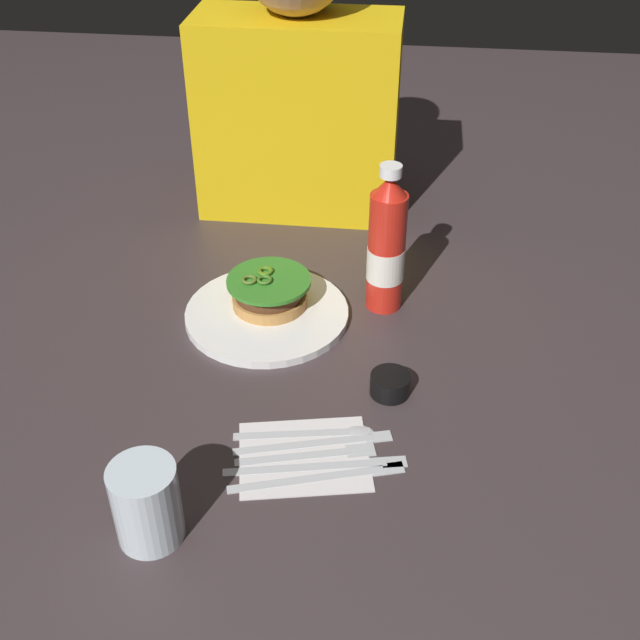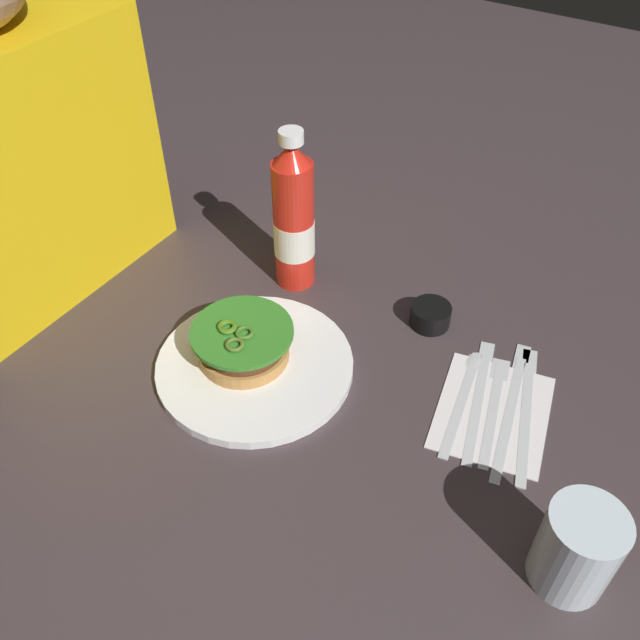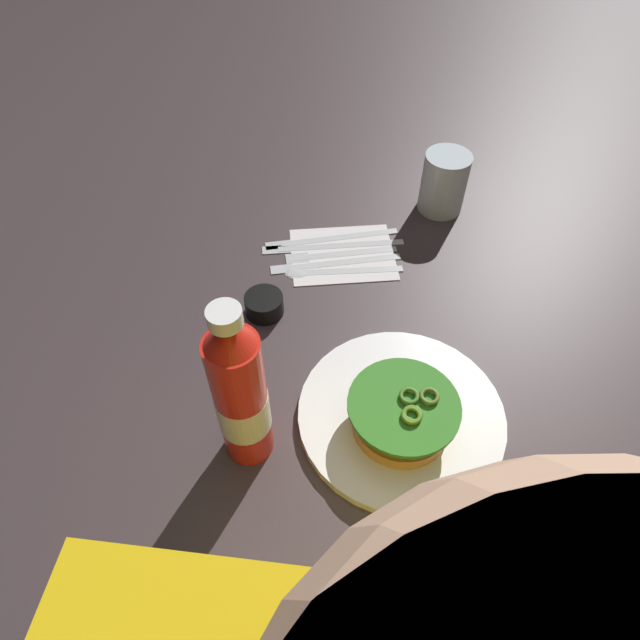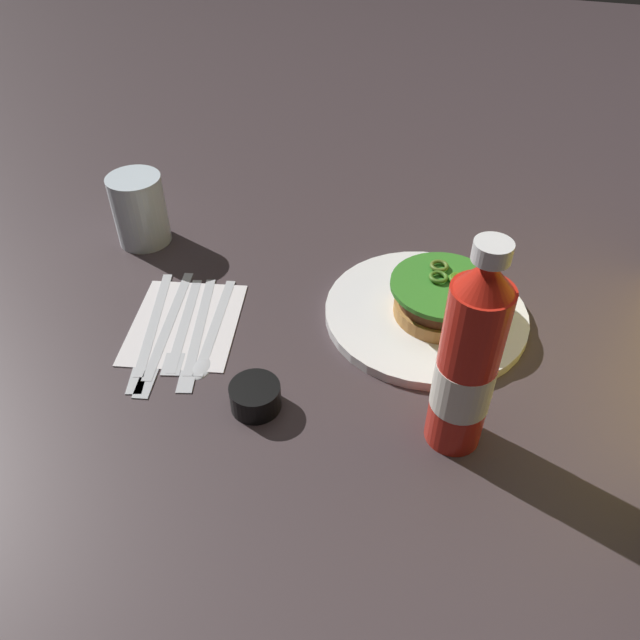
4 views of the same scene
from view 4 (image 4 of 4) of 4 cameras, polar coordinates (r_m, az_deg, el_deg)
The scene contains 12 objects.
ground_plane at distance 0.86m, azimuth 0.95°, elevation 5.28°, with size 3.00×3.00×0.00m, color #3C3032.
dinner_plate at distance 0.78m, azimuth 9.68°, elevation 0.60°, with size 0.25×0.25×0.01m, color white.
burger_sandwich at distance 0.76m, azimuth 11.19°, elevation 2.00°, with size 0.13×0.13×0.05m.
ketchup_bottle at distance 0.58m, azimuth 13.41°, elevation -3.93°, with size 0.06×0.06×0.24m.
water_glass at distance 0.92m, azimuth -16.28°, elevation 9.73°, with size 0.07×0.07×0.10m, color silver.
condiment_cup at distance 0.66m, azimuth -5.98°, elevation -7.02°, with size 0.05×0.05×0.03m, color black.
napkin at distance 0.78m, azimuth -12.34°, elevation -0.26°, with size 0.16×0.13×0.00m, color silver.
butter_knife at distance 0.77m, azimuth -15.43°, elevation -1.24°, with size 0.21×0.08×0.00m.
table_knife at distance 0.76m, azimuth -14.25°, elevation -1.37°, with size 0.22×0.06×0.00m.
fork_utensil at distance 0.76m, azimuth -12.63°, elevation -0.99°, with size 0.17×0.06×0.00m.
steak_knife at distance 0.75m, azimuth -11.32°, elevation -1.46°, with size 0.20×0.07×0.00m.
spoon_utensil at distance 0.75m, azimuth -10.12°, elevation -1.68°, with size 0.18×0.05×0.00m.
Camera 4 is at (0.67, 0.18, 0.51)m, focal length 34.75 mm.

